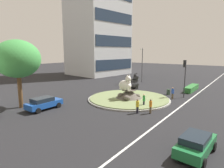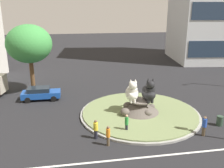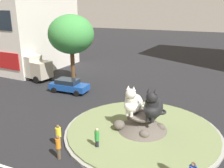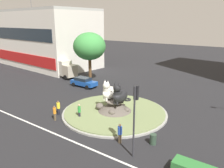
{
  "view_description": "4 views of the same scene",
  "coord_description": "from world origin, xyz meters",
  "px_view_note": "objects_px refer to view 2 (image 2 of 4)",
  "views": [
    {
      "loc": [
        -23.49,
        -14.05,
        6.99
      ],
      "look_at": [
        -0.52,
        2.65,
        2.1
      ],
      "focal_mm": 30.88,
      "sensor_mm": 36.0,
      "label": 1
    },
    {
      "loc": [
        -6.46,
        -21.8,
        10.22
      ],
      "look_at": [
        -2.42,
        2.22,
        2.61
      ],
      "focal_mm": 39.51,
      "sensor_mm": 36.0,
      "label": 2
    },
    {
      "loc": [
        4.31,
        -16.49,
        9.38
      ],
      "look_at": [
        -2.94,
        1.08,
        3.25
      ],
      "focal_mm": 39.62,
      "sensor_mm": 36.0,
      "label": 3
    },
    {
      "loc": [
        13.44,
        -19.25,
        10.06
      ],
      "look_at": [
        -1.09,
        1.01,
        3.02
      ],
      "focal_mm": 35.71,
      "sensor_mm": 36.0,
      "label": 4
    }
  ],
  "objects_px": {
    "cat_statue_black": "(149,92)",
    "pedestrian_yellow_shirt": "(96,129)",
    "cat_statue_white": "(132,92)",
    "litter_bin": "(220,121)",
    "broadleaf_tree_behind_island": "(29,44)",
    "pedestrian_blue_shirt": "(204,125)",
    "pedestrian_orange_shirt": "(108,135)",
    "pedestrian_green_shirt": "(127,123)",
    "sedan_on_far_lane": "(41,93)"
  },
  "relations": [
    {
      "from": "pedestrian_orange_shirt",
      "to": "cat_statue_black",
      "type": "bearing_deg",
      "value": 140.8
    },
    {
      "from": "pedestrian_green_shirt",
      "to": "sedan_on_far_lane",
      "type": "relative_size",
      "value": 0.39
    },
    {
      "from": "broadleaf_tree_behind_island",
      "to": "litter_bin",
      "type": "height_order",
      "value": "broadleaf_tree_behind_island"
    },
    {
      "from": "pedestrian_yellow_shirt",
      "to": "pedestrian_green_shirt",
      "type": "xyz_separation_m",
      "value": [
        2.66,
        0.54,
        0.04
      ]
    },
    {
      "from": "pedestrian_orange_shirt",
      "to": "litter_bin",
      "type": "height_order",
      "value": "pedestrian_orange_shirt"
    },
    {
      "from": "cat_statue_black",
      "to": "broadleaf_tree_behind_island",
      "type": "xyz_separation_m",
      "value": [
        -12.14,
        9.07,
        3.64
      ]
    },
    {
      "from": "broadleaf_tree_behind_island",
      "to": "pedestrian_green_shirt",
      "type": "xyz_separation_m",
      "value": [
        9.2,
        -12.34,
        -5.13
      ]
    },
    {
      "from": "pedestrian_green_shirt",
      "to": "litter_bin",
      "type": "bearing_deg",
      "value": -161.82
    },
    {
      "from": "broadleaf_tree_behind_island",
      "to": "pedestrian_blue_shirt",
      "type": "bearing_deg",
      "value": -42.03
    },
    {
      "from": "litter_bin",
      "to": "cat_statue_black",
      "type": "bearing_deg",
      "value": 149.51
    },
    {
      "from": "pedestrian_orange_shirt",
      "to": "pedestrian_green_shirt",
      "type": "bearing_deg",
      "value": 138.04
    },
    {
      "from": "pedestrian_blue_shirt",
      "to": "pedestrian_orange_shirt",
      "type": "relative_size",
      "value": 1.07
    },
    {
      "from": "pedestrian_green_shirt",
      "to": "pedestrian_blue_shirt",
      "type": "height_order",
      "value": "pedestrian_blue_shirt"
    },
    {
      "from": "cat_statue_white",
      "to": "sedan_on_far_lane",
      "type": "height_order",
      "value": "cat_statue_white"
    },
    {
      "from": "cat_statue_black",
      "to": "pedestrian_orange_shirt",
      "type": "bearing_deg",
      "value": -40.85
    },
    {
      "from": "pedestrian_yellow_shirt",
      "to": "broadleaf_tree_behind_island",
      "type": "bearing_deg",
      "value": -162.45
    },
    {
      "from": "cat_statue_white",
      "to": "litter_bin",
      "type": "xyz_separation_m",
      "value": [
        7.25,
        -3.6,
        -1.89
      ]
    },
    {
      "from": "cat_statue_white",
      "to": "pedestrian_yellow_shirt",
      "type": "relative_size",
      "value": 1.41
    },
    {
      "from": "pedestrian_green_shirt",
      "to": "pedestrian_orange_shirt",
      "type": "distance_m",
      "value": 2.55
    },
    {
      "from": "pedestrian_yellow_shirt",
      "to": "pedestrian_orange_shirt",
      "type": "xyz_separation_m",
      "value": [
        0.82,
        -1.22,
        0.02
      ]
    },
    {
      "from": "pedestrian_yellow_shirt",
      "to": "sedan_on_far_lane",
      "type": "distance_m",
      "value": 11.23
    },
    {
      "from": "broadleaf_tree_behind_island",
      "to": "pedestrian_yellow_shirt",
      "type": "bearing_deg",
      "value": -63.08
    },
    {
      "from": "broadleaf_tree_behind_island",
      "to": "pedestrian_yellow_shirt",
      "type": "distance_m",
      "value": 15.34
    },
    {
      "from": "pedestrian_blue_shirt",
      "to": "pedestrian_orange_shirt",
      "type": "xyz_separation_m",
      "value": [
        -8.04,
        -0.22,
        -0.05
      ]
    },
    {
      "from": "cat_statue_white",
      "to": "pedestrian_green_shirt",
      "type": "bearing_deg",
      "value": -14.44
    },
    {
      "from": "pedestrian_green_shirt",
      "to": "pedestrian_orange_shirt",
      "type": "height_order",
      "value": "pedestrian_green_shirt"
    },
    {
      "from": "broadleaf_tree_behind_island",
      "to": "pedestrian_blue_shirt",
      "type": "height_order",
      "value": "broadleaf_tree_behind_island"
    },
    {
      "from": "pedestrian_green_shirt",
      "to": "pedestrian_orange_shirt",
      "type": "xyz_separation_m",
      "value": [
        -1.84,
        -1.76,
        -0.02
      ]
    },
    {
      "from": "pedestrian_orange_shirt",
      "to": "sedan_on_far_lane",
      "type": "bearing_deg",
      "value": -146.71
    },
    {
      "from": "litter_bin",
      "to": "cat_statue_white",
      "type": "bearing_deg",
      "value": 153.62
    },
    {
      "from": "cat_statue_black",
      "to": "pedestrian_yellow_shirt",
      "type": "height_order",
      "value": "cat_statue_black"
    },
    {
      "from": "pedestrian_yellow_shirt",
      "to": "pedestrian_blue_shirt",
      "type": "distance_m",
      "value": 8.92
    },
    {
      "from": "cat_statue_white",
      "to": "pedestrian_yellow_shirt",
      "type": "height_order",
      "value": "cat_statue_white"
    },
    {
      "from": "cat_statue_black",
      "to": "sedan_on_far_lane",
      "type": "relative_size",
      "value": 0.56
    },
    {
      "from": "cat_statue_white",
      "to": "broadleaf_tree_behind_island",
      "type": "bearing_deg",
      "value": -123.69
    },
    {
      "from": "sedan_on_far_lane",
      "to": "cat_statue_white",
      "type": "bearing_deg",
      "value": -31.94
    },
    {
      "from": "cat_statue_black",
      "to": "broadleaf_tree_behind_island",
      "type": "height_order",
      "value": "broadleaf_tree_behind_island"
    },
    {
      "from": "pedestrian_orange_shirt",
      "to": "pedestrian_blue_shirt",
      "type": "bearing_deg",
      "value": 95.89
    },
    {
      "from": "pedestrian_green_shirt",
      "to": "sedan_on_far_lane",
      "type": "distance_m",
      "value": 12.3
    },
    {
      "from": "cat_statue_white",
      "to": "pedestrian_orange_shirt",
      "type": "xyz_separation_m",
      "value": [
        -3.17,
        -5.3,
        -1.46
      ]
    },
    {
      "from": "cat_statue_white",
      "to": "cat_statue_black",
      "type": "distance_m",
      "value": 1.63
    },
    {
      "from": "pedestrian_blue_shirt",
      "to": "pedestrian_green_shirt",
      "type": "bearing_deg",
      "value": -110.46
    },
    {
      "from": "pedestrian_blue_shirt",
      "to": "pedestrian_orange_shirt",
      "type": "distance_m",
      "value": 8.04
    },
    {
      "from": "pedestrian_yellow_shirt",
      "to": "pedestrian_blue_shirt",
      "type": "xyz_separation_m",
      "value": [
        8.86,
        -1.0,
        0.07
      ]
    },
    {
      "from": "pedestrian_yellow_shirt",
      "to": "pedestrian_green_shirt",
      "type": "height_order",
      "value": "pedestrian_green_shirt"
    },
    {
      "from": "broadleaf_tree_behind_island",
      "to": "sedan_on_far_lane",
      "type": "relative_size",
      "value": 1.93
    },
    {
      "from": "broadleaf_tree_behind_island",
      "to": "pedestrian_green_shirt",
      "type": "distance_m",
      "value": 16.22
    },
    {
      "from": "pedestrian_green_shirt",
      "to": "pedestrian_orange_shirt",
      "type": "relative_size",
      "value": 1.01
    },
    {
      "from": "cat_statue_black",
      "to": "broadleaf_tree_behind_island",
      "type": "distance_m",
      "value": 15.58
    },
    {
      "from": "pedestrian_green_shirt",
      "to": "broadleaf_tree_behind_island",
      "type": "bearing_deg",
      "value": -34.72
    }
  ]
}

